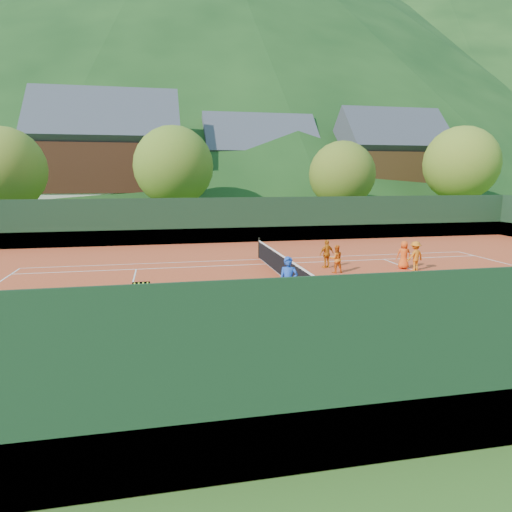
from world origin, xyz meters
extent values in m
plane|color=#2E561B|center=(0.00, 0.00, 0.00)|extent=(400.00, 400.00, 0.00)
cube|color=#C1401F|center=(0.00, 0.00, 0.01)|extent=(40.00, 24.00, 0.02)
cone|color=black|center=(10.00, 160.00, 55.00)|extent=(280.00, 280.00, 110.00)
cone|color=#163412|center=(90.00, 150.00, 47.50)|extent=(260.00, 260.00, 95.00)
imported|color=blue|center=(-1.07, -3.56, 0.89)|extent=(0.73, 0.60, 1.74)
imported|color=orange|center=(2.62, 1.43, 0.66)|extent=(0.63, 0.49, 1.28)
imported|color=orange|center=(2.60, 2.58, 0.70)|extent=(0.86, 0.55, 1.37)
imported|color=#F25215|center=(6.12, 1.62, 0.70)|extent=(0.77, 0.63, 1.35)
imported|color=orange|center=(6.41, 1.12, 0.71)|extent=(1.00, 0.74, 1.39)
sphere|color=#D5EE27|center=(-3.78, -7.59, 0.05)|extent=(0.07, 0.07, 0.07)
sphere|color=#D5EE27|center=(-1.67, -5.65, 0.05)|extent=(0.07, 0.07, 0.07)
sphere|color=#D5EE27|center=(-2.80, -4.11, 0.05)|extent=(0.07, 0.07, 0.07)
sphere|color=#D5EE27|center=(2.16, -4.85, 0.05)|extent=(0.07, 0.07, 0.07)
sphere|color=#D5EE27|center=(-0.05, -9.26, 0.05)|extent=(0.07, 0.07, 0.07)
sphere|color=#D5EE27|center=(-0.65, -4.31, 0.05)|extent=(0.07, 0.07, 0.07)
sphere|color=#D5EE27|center=(1.55, -4.39, 0.05)|extent=(0.07, 0.07, 0.07)
sphere|color=#D5EE27|center=(0.37, -4.93, 0.05)|extent=(0.07, 0.07, 0.07)
sphere|color=#D5EE27|center=(-4.58, -0.94, 0.05)|extent=(0.07, 0.07, 0.07)
sphere|color=#D5EE27|center=(-8.68, -6.04, 0.05)|extent=(0.07, 0.07, 0.07)
sphere|color=#D5EE27|center=(-6.27, -7.11, 0.05)|extent=(0.07, 0.07, 0.07)
sphere|color=#D5EE27|center=(4.51, -7.19, 0.05)|extent=(0.07, 0.07, 0.07)
sphere|color=#D5EE27|center=(-6.31, -6.45, 0.05)|extent=(0.07, 0.07, 0.07)
sphere|color=#D5EE27|center=(2.67, -4.86, 0.05)|extent=(0.07, 0.07, 0.07)
sphere|color=#D5EE27|center=(-4.53, -4.05, 0.05)|extent=(0.07, 0.07, 0.07)
sphere|color=#D5EE27|center=(-6.22, -3.65, 0.05)|extent=(0.07, 0.07, 0.07)
sphere|color=#D5EE27|center=(-3.24, -8.93, 0.05)|extent=(0.07, 0.07, 0.07)
sphere|color=#D5EE27|center=(-7.97, -7.10, 0.05)|extent=(0.07, 0.07, 0.07)
sphere|color=#D5EE27|center=(4.97, -6.70, 0.05)|extent=(0.07, 0.07, 0.07)
sphere|color=#D5EE27|center=(-5.17, -5.83, 0.05)|extent=(0.07, 0.07, 0.07)
sphere|color=#D5EE27|center=(3.11, -3.92, 0.05)|extent=(0.07, 0.07, 0.07)
sphere|color=#D5EE27|center=(-7.37, -4.25, 0.05)|extent=(0.07, 0.07, 0.07)
sphere|color=#D5EE27|center=(5.83, -5.67, 0.05)|extent=(0.07, 0.07, 0.07)
cube|color=silver|center=(0.00, -5.49, 0.02)|extent=(23.77, 0.06, 0.00)
cube|color=silver|center=(0.00, 5.49, 0.02)|extent=(23.77, 0.06, 0.00)
cube|color=white|center=(0.00, -4.12, 0.02)|extent=(23.77, 0.06, 0.00)
cube|color=white|center=(0.00, 4.12, 0.02)|extent=(23.77, 0.06, 0.00)
cube|color=silver|center=(-6.40, 0.00, 0.02)|extent=(0.06, 8.23, 0.00)
cube|color=silver|center=(6.40, 0.00, 0.02)|extent=(0.06, 8.23, 0.00)
cube|color=white|center=(0.00, 0.00, 0.02)|extent=(12.80, 0.06, 0.00)
cube|color=white|center=(0.00, 0.00, 0.02)|extent=(0.06, 10.97, 0.00)
cube|color=black|center=(0.00, 0.00, 0.47)|extent=(0.03, 11.97, 0.90)
cube|color=white|center=(0.00, 0.00, 0.94)|extent=(0.05, 11.97, 0.06)
cylinder|color=black|center=(0.00, -5.99, 0.57)|extent=(0.10, 0.10, 1.10)
cylinder|color=black|center=(0.00, 5.99, 0.57)|extent=(0.10, 0.10, 1.10)
cube|color=black|center=(0.00, 12.00, 1.52)|extent=(40.00, 0.05, 3.00)
cube|color=#1A5D28|center=(0.00, 12.00, 0.52)|extent=(40.40, 0.05, 1.00)
cube|color=black|center=(0.00, -12.00, 1.52)|extent=(40.00, 0.05, 3.00)
cube|color=#1A5D2A|center=(0.00, -12.00, 0.52)|extent=(40.40, 0.05, 1.00)
cylinder|color=black|center=(-6.14, -3.60, 0.30)|extent=(0.02, 0.02, 0.55)
cylinder|color=black|center=(-5.59, -3.60, 0.30)|extent=(0.02, 0.02, 0.55)
cylinder|color=black|center=(-6.14, -3.05, 0.30)|extent=(0.02, 0.02, 0.55)
cylinder|color=black|center=(-5.59, -3.05, 0.30)|extent=(0.02, 0.02, 0.55)
cube|color=black|center=(-5.86, -3.32, 0.57)|extent=(0.55, 0.55, 0.02)
cube|color=black|center=(-5.86, -3.60, 0.80)|extent=(0.55, 0.02, 0.45)
cube|color=black|center=(-5.86, -3.05, 0.80)|extent=(0.55, 0.02, 0.45)
cube|color=black|center=(-6.14, -3.32, 0.80)|extent=(0.02, 0.55, 0.45)
cube|color=black|center=(-5.59, -3.32, 0.80)|extent=(0.02, 0.55, 0.45)
sphere|color=#CCE526|center=(-6.07, -3.53, 0.99)|extent=(0.07, 0.07, 0.07)
sphere|color=#CCE526|center=(-6.07, -3.39, 0.99)|extent=(0.07, 0.07, 0.07)
sphere|color=#CCE526|center=(-6.07, -3.25, 0.99)|extent=(0.07, 0.07, 0.07)
sphere|color=#CCE526|center=(-6.07, -3.12, 0.99)|extent=(0.07, 0.07, 0.07)
sphere|color=#CCE526|center=(-5.93, -3.53, 0.99)|extent=(0.07, 0.07, 0.07)
sphere|color=#CCE526|center=(-5.93, -3.39, 0.99)|extent=(0.07, 0.07, 0.07)
sphere|color=#CCE526|center=(-5.93, -3.25, 0.99)|extent=(0.07, 0.07, 0.07)
sphere|color=#CCE526|center=(-5.93, -3.12, 0.99)|extent=(0.07, 0.07, 0.07)
sphere|color=#CCE526|center=(-5.79, -3.53, 0.99)|extent=(0.07, 0.07, 0.07)
sphere|color=#CCE526|center=(-5.79, -3.39, 0.99)|extent=(0.07, 0.07, 0.07)
sphere|color=#CCE526|center=(-5.79, -3.25, 0.99)|extent=(0.07, 0.07, 0.07)
sphere|color=#CCE526|center=(-5.79, -3.12, 0.99)|extent=(0.07, 0.07, 0.07)
sphere|color=#CCE526|center=(-5.66, -3.53, 0.99)|extent=(0.07, 0.07, 0.07)
sphere|color=#CCE526|center=(-5.66, -3.39, 0.99)|extent=(0.07, 0.07, 0.07)
sphere|color=#CCE526|center=(-5.66, -3.25, 0.99)|extent=(0.07, 0.07, 0.07)
sphere|color=#CCE526|center=(-5.66, -3.12, 0.99)|extent=(0.07, 0.07, 0.07)
cube|color=beige|center=(-10.00, 30.00, 1.44)|extent=(12.00, 9.00, 2.88)
cube|color=#34190E|center=(-10.00, 30.00, 5.12)|extent=(12.24, 9.18, 4.48)
cube|color=#424149|center=(-10.00, 30.00, 7.96)|extent=(13.80, 9.93, 9.93)
cube|color=beige|center=(6.00, 34.00, 1.26)|extent=(11.00, 8.00, 2.52)
cube|color=#371A0F|center=(6.00, 34.00, 4.48)|extent=(11.22, 8.16, 3.92)
cube|color=#43424A|center=(6.00, 34.00, 7.04)|extent=(12.65, 8.82, 8.82)
cube|color=beige|center=(20.00, 30.00, 1.35)|extent=(10.00, 8.00, 2.70)
cube|color=#37210F|center=(20.00, 30.00, 4.80)|extent=(10.20, 8.16, 4.20)
cube|color=#3D3D44|center=(20.00, 30.00, 7.50)|extent=(11.50, 8.82, 8.82)
cylinder|color=#3F2719|center=(-16.00, 18.00, 1.35)|extent=(0.36, 0.36, 2.70)
sphere|color=#587920|center=(-16.00, 18.00, 4.88)|extent=(6.00, 6.00, 6.00)
cylinder|color=#402919|center=(-4.00, 20.00, 1.44)|extent=(0.36, 0.36, 2.88)
sphere|color=#466F1D|center=(-4.00, 20.00, 5.20)|extent=(6.40, 6.40, 6.40)
cylinder|color=#3E2818|center=(10.00, 19.00, 1.26)|extent=(0.36, 0.36, 2.52)
sphere|color=#4B6A1C|center=(10.00, 19.00, 4.55)|extent=(5.60, 5.60, 5.60)
cylinder|color=#3F2819|center=(22.00, 20.00, 1.53)|extent=(0.36, 0.36, 3.06)
sphere|color=#557920|center=(22.00, 20.00, 5.53)|extent=(6.80, 6.80, 6.80)
camera|label=1|loc=(-5.17, -17.87, 4.38)|focal=32.00mm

